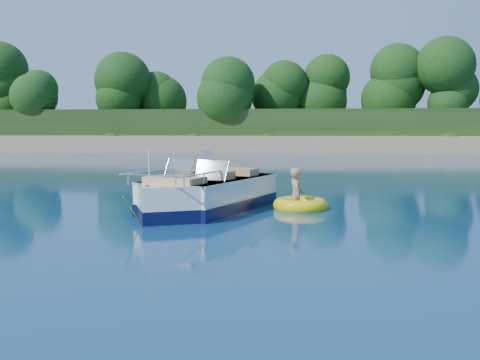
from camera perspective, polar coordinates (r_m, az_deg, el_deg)
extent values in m
plane|color=#0B264E|center=(12.82, -0.24, -4.34)|extent=(160.00, 160.00, 0.00)
cube|color=#8B7250|center=(50.62, 3.89, 3.60)|extent=(170.00, 8.00, 2.00)
cube|color=black|center=(77.60, 4.37, 4.64)|extent=(170.00, 56.00, 6.00)
cylinder|color=black|center=(56.45, -14.73, 6.27)|extent=(0.44, 0.44, 3.20)
sphere|color=black|center=(56.58, -14.81, 9.35)|extent=(5.28, 5.28, 5.28)
cylinder|color=black|center=(54.60, 4.01, 6.68)|extent=(0.44, 0.44, 3.60)
sphere|color=black|center=(54.78, 4.03, 10.26)|extent=(5.94, 5.94, 5.94)
cube|color=white|center=(14.51, -3.17, -1.91)|extent=(3.46, 4.46, 1.10)
cube|color=white|center=(12.95, -7.45, -2.85)|extent=(1.93, 1.93, 1.10)
cube|color=#0C0D36|center=(14.53, -3.17, -2.51)|extent=(3.50, 4.51, 0.31)
cube|color=#0C0D36|center=(12.98, -7.44, -3.52)|extent=(1.97, 1.97, 0.31)
cube|color=tan|center=(14.74, -2.55, -0.58)|extent=(2.61, 3.20, 0.10)
cube|color=white|center=(14.45, -3.18, 0.13)|extent=(3.49, 4.48, 0.06)
cube|color=black|center=(16.39, 0.74, -0.88)|extent=(0.67, 0.56, 0.94)
cube|color=#8C9EA5|center=(14.06, -6.37, 1.19)|extent=(0.84, 0.65, 0.51)
cube|color=#8C9EA5|center=(13.56, -3.08, 1.06)|extent=(0.86, 0.47, 0.51)
cube|color=tan|center=(14.48, -5.31, 0.24)|extent=(0.75, 0.75, 0.42)
cube|color=tan|center=(13.98, -2.08, 0.08)|extent=(0.75, 0.75, 0.42)
cube|color=tan|center=(15.35, -1.17, 0.57)|extent=(1.73, 1.16, 0.40)
cube|color=tan|center=(13.05, -6.98, -0.44)|extent=(1.58, 1.26, 0.36)
cylinder|color=white|center=(12.21, -9.67, 1.30)|extent=(0.04, 0.04, 0.89)
cube|color=red|center=(13.58, -3.43, 2.83)|extent=(0.22, 0.10, 0.15)
cube|color=silver|center=(12.20, -9.79, -0.65)|extent=(0.12, 0.10, 0.05)
cylinder|color=yellow|center=(12.08, -11.40, -3.29)|extent=(0.08, 1.13, 0.80)
torus|color=yellow|center=(14.74, 6.44, -2.69)|extent=(1.82, 1.82, 0.39)
torus|color=#AF1D08|center=(14.74, 6.44, -2.61)|extent=(1.50, 1.50, 0.13)
imported|color=tan|center=(14.71, 5.96, -3.09)|extent=(0.51, 0.89, 1.65)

